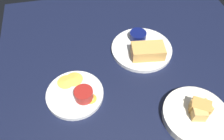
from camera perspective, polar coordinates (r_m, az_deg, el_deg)
ground_plane at (r=95.05cm, az=5.94°, el=0.26°), size 110.00×110.00×3.00cm
plate_sandwich_main at (r=99.79cm, az=7.22°, el=5.10°), size 25.37×25.37×1.60cm
sandwich_half_near at (r=94.70cm, az=8.75°, el=4.56°), size 14.02×9.15×4.80cm
ramekin_dark_sauce at (r=101.85cm, az=6.34°, el=8.37°), size 7.06×7.06×3.39cm
spoon_by_dark_ramekin at (r=98.78cm, az=6.46°, el=5.57°), size 3.61×9.94×0.80cm
plate_chips_companion at (r=85.40cm, az=-9.02°, el=-5.85°), size 20.53×20.53×1.60cm
ramekin_light_gravy at (r=81.57cm, az=-6.92°, el=-5.86°), size 6.59×6.59×3.73cm
spoon_by_gravy_ramekin at (r=82.89cm, az=-6.40°, el=-6.47°), size 8.88×6.95×0.80cm
plantain_chip_scatter at (r=87.22cm, az=-9.64°, el=-3.05°), size 14.55×16.60×0.60cm
bread_basket_rear at (r=83.31cm, az=19.81°, el=-10.16°), size 21.80×21.80×7.18cm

